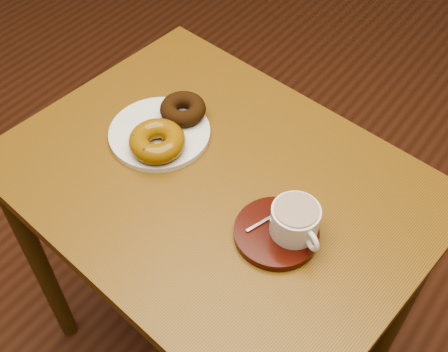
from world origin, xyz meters
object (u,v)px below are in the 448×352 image
Objects in this scene: donut_plate at (160,133)px; coffee_cup at (295,220)px; cafe_table at (217,216)px; saucer at (276,233)px.

coffee_cup is (0.36, -0.04, 0.04)m from donut_plate.
cafe_table is at bearing -162.30° from coffee_cup.
cafe_table is 7.97× the size of coffee_cup.
saucer is (0.33, -0.06, 0.00)m from donut_plate.
saucer reaches higher than cafe_table.
donut_plate is at bearing -162.54° from coffee_cup.
coffee_cup is (0.02, 0.02, 0.04)m from saucer.
saucer is 1.39× the size of coffee_cup.
saucer is at bearing -10.57° from donut_plate.
coffee_cup reaches higher than cafe_table.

